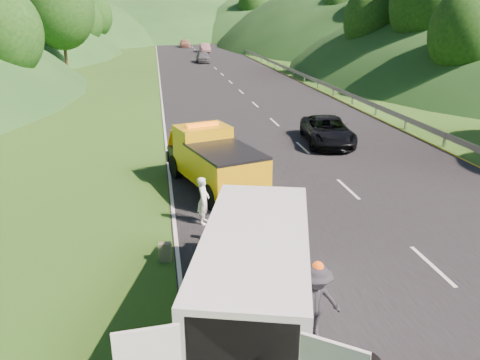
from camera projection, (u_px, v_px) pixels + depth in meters
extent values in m
plane|color=#38661E|center=(306.00, 242.00, 14.27)|extent=(320.00, 320.00, 0.00)
cube|color=black|center=(222.00, 75.00, 51.80)|extent=(14.00, 200.00, 0.02)
cube|color=gray|center=(262.00, 62.00, 64.57)|extent=(0.06, 140.00, 1.52)
cylinder|color=black|center=(176.00, 167.00, 19.66)|extent=(0.60, 1.01, 0.96)
cylinder|color=black|center=(216.00, 161.00, 20.44)|extent=(0.60, 1.01, 0.96)
cylinder|color=black|center=(213.00, 197.00, 16.45)|extent=(0.60, 1.01, 0.96)
cylinder|color=black|center=(258.00, 189.00, 17.22)|extent=(0.60, 1.01, 0.96)
cube|color=#D89B0B|center=(203.00, 148.00, 19.06)|extent=(2.41, 2.06, 1.82)
cube|color=#D89B0B|center=(226.00, 168.00, 17.33)|extent=(2.96, 3.73, 1.24)
cube|color=black|center=(225.00, 151.00, 17.10)|extent=(2.96, 3.73, 0.10)
cube|color=black|center=(193.00, 153.00, 20.20)|extent=(2.17, 1.65, 0.67)
cube|color=black|center=(189.00, 154.00, 20.75)|extent=(1.98, 0.77, 0.48)
cube|color=#D89B0B|center=(190.00, 137.00, 20.27)|extent=(2.05, 1.28, 1.05)
cube|color=orange|center=(202.00, 125.00, 18.73)|extent=(1.35, 0.62, 0.15)
cube|color=black|center=(197.00, 136.00, 19.51)|extent=(1.76, 0.60, 0.86)
cylinder|color=black|center=(224.00, 267.00, 12.07)|extent=(0.54, 0.89, 0.84)
cylinder|color=black|center=(297.00, 271.00, 11.87)|extent=(0.54, 0.89, 0.84)
cube|color=silver|center=(255.00, 274.00, 9.87)|extent=(3.58, 5.82, 1.93)
cube|color=silver|center=(263.00, 232.00, 12.70)|extent=(2.27, 1.49, 1.04)
cube|color=black|center=(263.00, 206.00, 12.22)|extent=(1.95, 0.88, 0.87)
imported|color=white|center=(204.00, 223.00, 15.54)|extent=(0.56, 0.67, 1.60)
imported|color=tan|center=(219.00, 243.00, 14.22)|extent=(0.60, 0.59, 0.98)
imported|color=black|center=(313.00, 341.00, 10.00)|extent=(1.30, 0.94, 1.81)
cube|color=#67634D|center=(165.00, 252.00, 13.10)|extent=(0.37, 0.24, 0.56)
imported|color=black|center=(327.00, 144.00, 24.85)|extent=(3.01, 5.26, 1.38)
imported|color=#4D4E53|center=(203.00, 63.00, 63.66)|extent=(1.74, 4.33, 1.48)
imported|color=#785055|center=(205.00, 52.00, 79.68)|extent=(1.55, 4.44, 1.46)
imported|color=#A16450|center=(185.00, 47.00, 90.84)|extent=(1.95, 4.81, 1.40)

